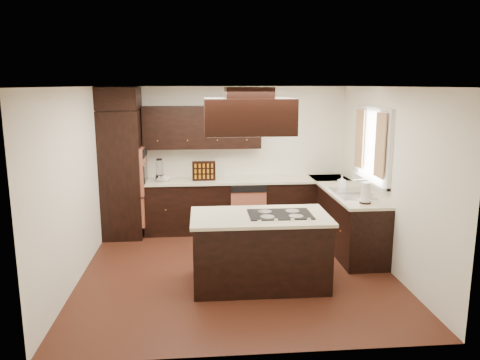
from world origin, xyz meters
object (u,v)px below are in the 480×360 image
Objects in this scene: oven_column at (122,174)px; range_hood at (249,116)px; spice_rack at (204,171)px; island at (260,251)px.

range_hood is at bearing -50.26° from oven_column.
island is at bearing -74.89° from spice_rack.
range_hood is at bearing -159.98° from island.
range_hood reaches higher than spice_rack.
oven_column is 1.26× the size of island.
range_hood is 2.67× the size of spice_rack.
island is 2.43m from spice_rack.
range_hood reaches higher than oven_column.
spice_rack is (-0.67, 2.24, 0.64)m from island.
oven_column is 1.36m from spice_rack.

